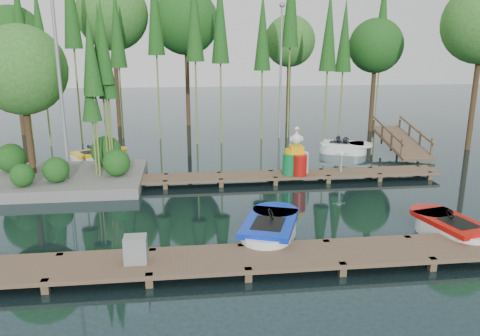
{
  "coord_description": "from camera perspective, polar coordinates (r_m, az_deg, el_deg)",
  "views": [
    {
      "loc": [
        -1.31,
        -14.4,
        5.05
      ],
      "look_at": [
        0.5,
        0.5,
        1.1
      ],
      "focal_mm": 35.0,
      "sensor_mm": 36.0,
      "label": 1
    }
  ],
  "objects": [
    {
      "name": "near_dock",
      "position": [
        11.09,
        0.55,
        -11.0
      ],
      "size": [
        18.0,
        1.5,
        0.5
      ],
      "color": "brown",
      "rests_on": "ground"
    },
    {
      "name": "drum_cluster",
      "position": [
        17.78,
        6.94,
        0.92
      ],
      "size": [
        1.06,
        0.97,
        1.82
      ],
      "color": "#0C6D33",
      "rests_on": "far_dock"
    },
    {
      "name": "far_dock",
      "position": [
        17.73,
        0.83,
        -1.04
      ],
      "size": [
        15.0,
        1.2,
        0.5
      ],
      "color": "brown",
      "rests_on": "ground"
    },
    {
      "name": "island",
      "position": [
        18.48,
        -22.77,
        7.81
      ],
      "size": [
        6.2,
        4.2,
        6.75
      ],
      "color": "slate",
      "rests_on": "ground"
    },
    {
      "name": "boat_yellow_far",
      "position": [
        21.61,
        -16.95,
        1.31
      ],
      "size": [
        2.76,
        2.3,
        1.27
      ],
      "rotation": [
        0.0,
        0.0,
        0.2
      ],
      "color": "white",
      "rests_on": "ground"
    },
    {
      "name": "ramp",
      "position": [
        23.73,
        19.0,
        3.1
      ],
      "size": [
        1.5,
        3.94,
        1.49
      ],
      "color": "brown",
      "rests_on": "ground"
    },
    {
      "name": "tree_screen",
      "position": [
        25.03,
        -8.97,
        17.01
      ],
      "size": [
        34.42,
        18.53,
        10.31
      ],
      "color": "#402D1B",
      "rests_on": "ground"
    },
    {
      "name": "seagull_post",
      "position": [
        18.42,
        12.27,
        1.18
      ],
      "size": [
        0.5,
        0.27,
        0.8
      ],
      "color": "gray",
      "rests_on": "far_dock"
    },
    {
      "name": "boat_red",
      "position": [
        13.89,
        24.27,
        -6.86
      ],
      "size": [
        1.65,
        2.72,
        0.85
      ],
      "rotation": [
        0.0,
        0.0,
        0.21
      ],
      "color": "white",
      "rests_on": "ground"
    },
    {
      "name": "lamp_rear",
      "position": [
        25.96,
        5.01,
        12.95
      ],
      "size": [
        0.3,
        0.3,
        7.25
      ],
      "color": "gray",
      "rests_on": "ground"
    },
    {
      "name": "boat_blue",
      "position": [
        12.54,
        3.67,
        -7.68
      ],
      "size": [
        2.16,
        3.08,
        0.95
      ],
      "rotation": [
        0.0,
        0.0,
        -0.35
      ],
      "color": "white",
      "rests_on": "ground"
    },
    {
      "name": "utility_cabinet",
      "position": [
        10.92,
        -12.62,
        -9.65
      ],
      "size": [
        0.5,
        0.43,
        0.62
      ],
      "primitive_type": "cube",
      "color": "gray",
      "rests_on": "near_dock"
    },
    {
      "name": "boat_white_far",
      "position": [
        23.09,
        12.55,
        2.42
      ],
      "size": [
        2.73,
        1.96,
        1.18
      ],
      "rotation": [
        0.0,
        0.0,
        0.32
      ],
      "color": "white",
      "rests_on": "ground"
    },
    {
      "name": "ground_plane",
      "position": [
        15.32,
        -1.64,
        -4.51
      ],
      "size": [
        90.0,
        90.0,
        0.0
      ],
      "primitive_type": "plane",
      "color": "#1E3439"
    },
    {
      "name": "yellow_barrel",
      "position": [
        17.91,
        6.46,
        0.83
      ],
      "size": [
        0.63,
        0.63,
        0.95
      ],
      "primitive_type": "cylinder",
      "color": "#FFB90D",
      "rests_on": "far_dock"
    },
    {
      "name": "lamp_island",
      "position": [
        17.43,
        -21.24,
        11.17
      ],
      "size": [
        0.3,
        0.3,
        7.25
      ],
      "color": "gray",
      "rests_on": "ground"
    }
  ]
}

